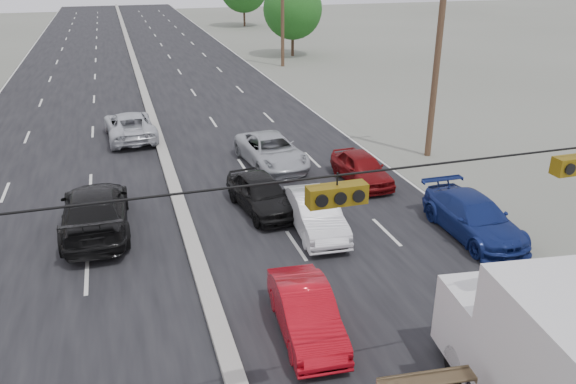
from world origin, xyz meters
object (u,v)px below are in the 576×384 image
(oncoming_far, at_px, (130,126))
(utility_pole_right_b, at_px, (438,50))
(utility_pole_right_c, at_px, (283,6))
(oncoming_near, at_px, (95,211))
(tree_right_mid, at_px, (293,9))
(red_sedan, at_px, (306,313))
(queue_car_e, at_px, (362,168))
(queue_car_b, at_px, (315,214))
(queue_car_a, at_px, (261,194))
(queue_car_d, at_px, (474,218))
(queue_car_c, at_px, (271,151))

(oncoming_far, bearing_deg, utility_pole_right_b, 149.32)
(utility_pole_right_c, height_order, oncoming_near, utility_pole_right_c)
(tree_right_mid, bearing_deg, utility_pole_right_c, -116.57)
(utility_pole_right_b, distance_m, red_sedan, 16.17)
(tree_right_mid, distance_m, oncoming_far, 28.40)
(oncoming_near, bearing_deg, queue_car_e, -171.44)
(queue_car_b, distance_m, oncoming_far, 14.48)
(red_sedan, height_order, queue_car_a, queue_car_a)
(queue_car_b, bearing_deg, tree_right_mid, 77.89)
(queue_car_d, distance_m, oncoming_near, 13.34)
(utility_pole_right_b, bearing_deg, oncoming_far, 152.96)
(red_sedan, relative_size, queue_car_e, 0.99)
(queue_car_e, height_order, oncoming_near, oncoming_near)
(utility_pole_right_c, distance_m, queue_car_b, 32.52)
(queue_car_d, xyz_separation_m, oncoming_near, (-12.65, 4.21, 0.12))
(queue_car_b, bearing_deg, oncoming_near, 167.01)
(tree_right_mid, distance_m, queue_car_d, 38.64)
(queue_car_c, bearing_deg, tree_right_mid, 65.72)
(queue_car_e, bearing_deg, queue_car_b, -134.15)
(utility_pole_right_b, height_order, oncoming_far, utility_pole_right_b)
(tree_right_mid, bearing_deg, utility_pole_right_b, -94.76)
(queue_car_c, relative_size, oncoming_far, 0.97)
(red_sedan, bearing_deg, utility_pole_right_c, 78.71)
(queue_car_d, bearing_deg, oncoming_near, 162.49)
(tree_right_mid, relative_size, oncoming_far, 1.37)
(oncoming_far, bearing_deg, utility_pole_right_c, -131.46)
(queue_car_a, bearing_deg, oncoming_near, 172.14)
(queue_car_d, relative_size, oncoming_near, 0.85)
(utility_pole_right_c, bearing_deg, utility_pole_right_b, -90.00)
(utility_pole_right_b, distance_m, utility_pole_right_c, 25.00)
(tree_right_mid, distance_m, queue_car_c, 31.10)
(red_sedan, xyz_separation_m, oncoming_near, (-5.24, 7.75, 0.18))
(queue_car_d, height_order, oncoming_near, oncoming_near)
(tree_right_mid, xyz_separation_m, queue_car_e, (-7.13, -32.36, -3.67))
(tree_right_mid, relative_size, red_sedan, 1.84)
(red_sedan, xyz_separation_m, queue_car_b, (2.21, 5.44, 0.05))
(queue_car_a, bearing_deg, oncoming_far, 104.04)
(tree_right_mid, height_order, queue_car_b, tree_right_mid)
(tree_right_mid, distance_m, oncoming_near, 38.55)
(utility_pole_right_c, xyz_separation_m, queue_car_a, (-9.50, -28.87, -4.39))
(utility_pole_right_c, relative_size, red_sedan, 2.57)
(tree_right_mid, bearing_deg, queue_car_c, -109.42)
(red_sedan, distance_m, queue_car_c, 12.75)
(queue_car_b, xyz_separation_m, queue_car_e, (3.49, 3.82, -0.02))
(utility_pole_right_c, bearing_deg, tree_right_mid, 63.43)
(oncoming_near, bearing_deg, tree_right_mid, -117.37)
(utility_pole_right_b, xyz_separation_m, queue_car_a, (-9.50, -3.87, -4.39))
(oncoming_far, bearing_deg, oncoming_near, 77.71)
(queue_car_a, height_order, queue_car_e, queue_car_a)
(tree_right_mid, height_order, queue_car_d, tree_right_mid)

